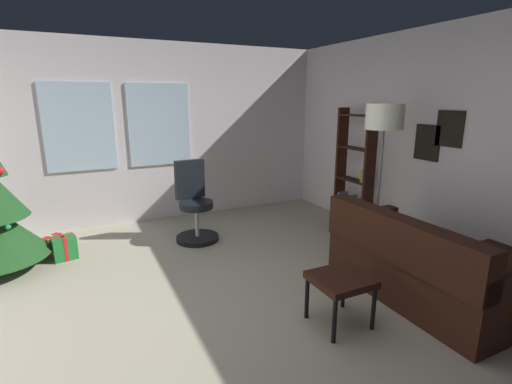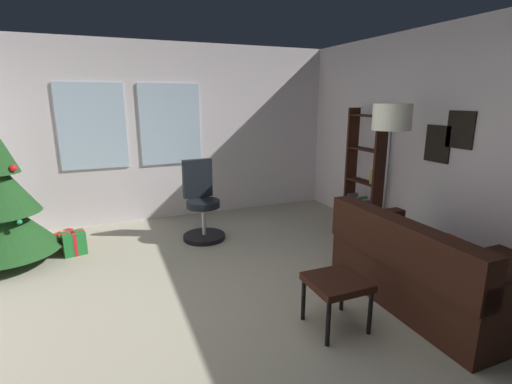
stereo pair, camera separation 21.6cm
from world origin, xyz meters
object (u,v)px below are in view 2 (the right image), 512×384
(gift_box_green, at_px, (74,243))
(bookshelf, at_px, (364,179))
(footstool, at_px, (337,285))
(holiday_tree, at_px, (1,205))
(floor_lamp, at_px, (391,126))
(couch, at_px, (441,274))
(office_chair, at_px, (202,208))
(gift_box_red, at_px, (69,239))

(gift_box_green, xyz_separation_m, bookshelf, (3.78, -0.61, 0.61))
(footstool, distance_m, holiday_tree, 3.68)
(gift_box_green, distance_m, floor_lamp, 3.94)
(couch, relative_size, office_chair, 1.64)
(footstool, xyz_separation_m, gift_box_red, (-2.17, 2.77, -0.28))
(gift_box_green, distance_m, bookshelf, 3.88)
(holiday_tree, bearing_deg, gift_box_red, 30.76)
(gift_box_green, relative_size, office_chair, 0.28)
(floor_lamp, bearing_deg, holiday_tree, 159.35)
(holiday_tree, bearing_deg, office_chair, -0.48)
(holiday_tree, height_order, gift_box_red, holiday_tree)
(gift_box_green, height_order, office_chair, office_chair)
(holiday_tree, distance_m, bookshelf, 4.48)
(gift_box_red, relative_size, office_chair, 0.34)
(bookshelf, relative_size, floor_lamp, 0.96)
(floor_lamp, bearing_deg, gift_box_green, 155.03)
(footstool, xyz_separation_m, office_chair, (-0.50, 2.41, 0.05))
(footstool, height_order, gift_box_green, footstool)
(holiday_tree, distance_m, gift_box_red, 0.91)
(gift_box_green, bearing_deg, holiday_tree, -176.10)
(holiday_tree, relative_size, gift_box_red, 5.72)
(footstool, relative_size, office_chair, 0.43)
(bookshelf, bearing_deg, footstool, -132.34)
(office_chair, bearing_deg, bookshelf, -13.85)
(floor_lamp, bearing_deg, office_chair, 139.64)
(holiday_tree, height_order, floor_lamp, holiday_tree)
(gift_box_red, distance_m, floor_lamp, 4.15)
(gift_box_red, height_order, gift_box_green, gift_box_green)
(couch, xyz_separation_m, gift_box_green, (-3.16, 2.54, -0.16))
(footstool, relative_size, bookshelf, 0.26)
(couch, height_order, bookshelf, bookshelf)
(holiday_tree, bearing_deg, bookshelf, -7.20)
(footstool, bearing_deg, office_chair, 101.77)
(footstool, height_order, holiday_tree, holiday_tree)
(office_chair, bearing_deg, footstool, -78.23)
(gift_box_green, bearing_deg, office_chair, -2.32)
(gift_box_red, relative_size, bookshelf, 0.21)
(gift_box_red, bearing_deg, couch, -41.25)
(gift_box_red, xyz_separation_m, gift_box_green, (0.08, -0.30, 0.04))
(office_chair, distance_m, floor_lamp, 2.56)
(couch, relative_size, gift_box_red, 4.82)
(bookshelf, bearing_deg, holiday_tree, 172.80)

